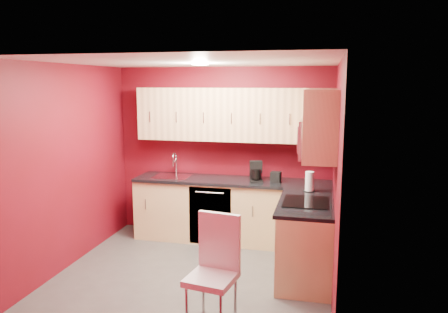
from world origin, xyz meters
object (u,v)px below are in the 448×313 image
at_px(microwave, 318,138).
at_px(paper_towel, 309,182).
at_px(sink, 172,174).
at_px(dining_chair, 211,273).
at_px(coffee_maker, 256,172).
at_px(napkin_holder, 276,177).

height_order(microwave, paper_towel, microwave).
height_order(sink, dining_chair, sink).
bearing_deg(coffee_maker, paper_towel, -43.79).
bearing_deg(coffee_maker, microwave, -64.40).
height_order(coffee_maker, dining_chair, coffee_maker).
bearing_deg(sink, paper_towel, -12.92).
xyz_separation_m(coffee_maker, paper_towel, (0.74, -0.39, -0.02)).
xyz_separation_m(sink, dining_chair, (1.18, -2.25, -0.42)).
bearing_deg(sink, coffee_maker, -3.32).
relative_size(microwave, dining_chair, 0.73).
bearing_deg(dining_chair, coffee_maker, 97.47).
distance_m(coffee_maker, paper_towel, 0.83).
distance_m(microwave, coffee_maker, 1.39).
bearing_deg(sink, napkin_holder, -1.55).
xyz_separation_m(paper_towel, dining_chair, (-0.82, -1.79, -0.51)).
relative_size(napkin_holder, paper_towel, 0.57).
distance_m(microwave, dining_chair, 1.92).
relative_size(microwave, sink, 1.46).
height_order(sink, napkin_holder, sink).
bearing_deg(dining_chair, sink, 127.26).
height_order(napkin_holder, paper_towel, paper_towel).
height_order(coffee_maker, napkin_holder, coffee_maker).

